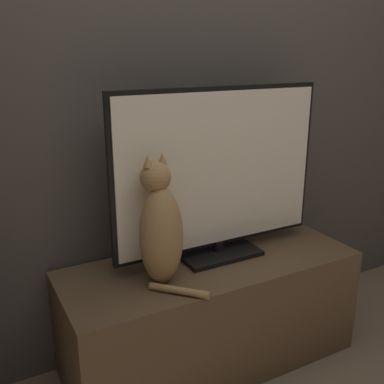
% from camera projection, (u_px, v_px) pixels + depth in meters
% --- Properties ---
extents(wall_back, '(4.80, 0.05, 2.60)m').
position_uv_depth(wall_back, '(179.00, 63.00, 1.91)').
color(wall_back, '#47423D').
rests_on(wall_back, ground_plane).
extents(tv_stand, '(1.28, 0.49, 0.49)m').
position_uv_depth(tv_stand, '(211.00, 312.00, 1.99)').
color(tv_stand, brown).
rests_on(tv_stand, ground_plane).
extents(tv, '(0.95, 0.21, 0.73)m').
position_uv_depth(tv, '(219.00, 175.00, 1.87)').
color(tv, black).
rests_on(tv, tv_stand).
extents(cat, '(0.21, 0.30, 0.51)m').
position_uv_depth(cat, '(160.00, 230.00, 1.68)').
color(cat, '#997547').
rests_on(cat, tv_stand).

